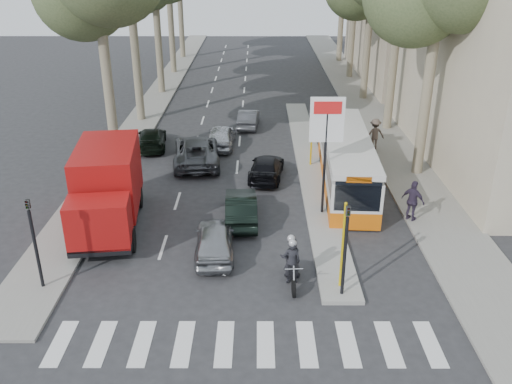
# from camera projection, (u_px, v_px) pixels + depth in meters

# --- Properties ---
(ground) EXTENTS (120.00, 120.00, 0.00)m
(ground) POSITION_uv_depth(u_px,v_px,m) (251.00, 274.00, 20.73)
(ground) COLOR #28282B
(ground) RESTS_ON ground
(sidewalk_right) EXTENTS (3.20, 70.00, 0.12)m
(sidewalk_right) POSITION_uv_depth(u_px,v_px,m) (361.00, 102.00, 43.44)
(sidewalk_right) COLOR gray
(sidewalk_right) RESTS_ON ground
(median_left) EXTENTS (2.40, 64.00, 0.12)m
(median_left) POSITION_uv_depth(u_px,v_px,m) (161.00, 92.00, 46.20)
(median_left) COLOR gray
(median_left) RESTS_ON ground
(traffic_island) EXTENTS (1.50, 26.00, 0.16)m
(traffic_island) POSITION_uv_depth(u_px,v_px,m) (310.00, 166.00, 30.70)
(traffic_island) COLOR gray
(traffic_island) RESTS_ON ground
(billboard) EXTENTS (1.50, 12.10, 5.60)m
(billboard) POSITION_uv_depth(u_px,v_px,m) (326.00, 140.00, 23.74)
(billboard) COLOR yellow
(billboard) RESTS_ON ground
(traffic_light_island) EXTENTS (0.16, 0.41, 3.60)m
(traffic_light_island) POSITION_uv_depth(u_px,v_px,m) (346.00, 236.00, 18.33)
(traffic_light_island) COLOR black
(traffic_light_island) RESTS_ON ground
(traffic_light_left) EXTENTS (0.16, 0.41, 3.60)m
(traffic_light_left) POSITION_uv_depth(u_px,v_px,m) (32.00, 229.00, 18.81)
(traffic_light_left) COLOR black
(traffic_light_left) RESTS_ON ground
(silver_hatchback) EXTENTS (1.75, 3.95, 1.32)m
(silver_hatchback) POSITION_uv_depth(u_px,v_px,m) (215.00, 240.00, 21.76)
(silver_hatchback) COLOR #94979C
(silver_hatchback) RESTS_ON ground
(dark_hatchback) EXTENTS (1.57, 4.05, 1.32)m
(dark_hatchback) POSITION_uv_depth(u_px,v_px,m) (241.00, 207.00, 24.49)
(dark_hatchback) COLOR black
(dark_hatchback) RESTS_ON ground
(queue_car_a) EXTENTS (3.05, 5.66, 1.51)m
(queue_car_a) POSITION_uv_depth(u_px,v_px,m) (197.00, 151.00, 30.97)
(queue_car_a) COLOR #46484D
(queue_car_a) RESTS_ON ground
(queue_car_b) EXTENTS (2.17, 4.27, 1.19)m
(queue_car_b) POSITION_uv_depth(u_px,v_px,m) (266.00, 168.00, 29.04)
(queue_car_b) COLOR black
(queue_car_b) RESTS_ON ground
(queue_car_c) EXTENTS (1.80, 4.13, 1.38)m
(queue_car_c) POSITION_uv_depth(u_px,v_px,m) (221.00, 136.00, 33.57)
(queue_car_c) COLOR #ADAFB5
(queue_car_c) RESTS_ON ground
(queue_car_d) EXTENTS (1.55, 3.77, 1.21)m
(queue_car_d) POSITION_uv_depth(u_px,v_px,m) (248.00, 118.00, 37.31)
(queue_car_d) COLOR #494A50
(queue_car_d) RESTS_ON ground
(queue_car_e) EXTENTS (2.22, 4.35, 1.21)m
(queue_car_e) POSITION_uv_depth(u_px,v_px,m) (152.00, 138.00, 33.46)
(queue_car_e) COLOR black
(queue_car_e) RESTS_ON ground
(red_truck) EXTENTS (3.26, 6.84, 3.51)m
(red_truck) POSITION_uv_depth(u_px,v_px,m) (107.00, 188.00, 23.56)
(red_truck) COLOR black
(red_truck) RESTS_ON ground
(city_bus) EXTENTS (2.80, 10.40, 2.71)m
(city_bus) POSITION_uv_depth(u_px,v_px,m) (346.00, 160.00, 27.82)
(city_bus) COLOR #D65E0B
(city_bus) RESTS_ON ground
(motorcycle) EXTENTS (0.81, 2.22, 1.89)m
(motorcycle) POSITION_uv_depth(u_px,v_px,m) (291.00, 261.00, 19.97)
(motorcycle) COLOR black
(motorcycle) RESTS_ON ground
(pedestrian_near) EXTENTS (1.18, 1.16, 1.89)m
(pedestrian_near) POSITION_uv_depth(u_px,v_px,m) (413.00, 201.00, 24.18)
(pedestrian_near) COLOR #382D44
(pedestrian_near) RESTS_ON sidewalk_right
(pedestrian_far) EXTENTS (1.29, 0.71, 1.90)m
(pedestrian_far) POSITION_uv_depth(u_px,v_px,m) (375.00, 134.00, 32.76)
(pedestrian_far) COLOR brown
(pedestrian_far) RESTS_ON sidewalk_right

